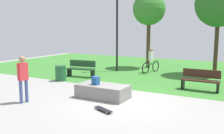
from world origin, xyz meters
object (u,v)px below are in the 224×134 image
at_px(skateboard_by_ledge, 103,109).
at_px(tree_slender_maple, 219,4).
at_px(park_bench_far_left, 81,68).
at_px(concrete_ledge, 103,91).
at_px(backpack_on_ledge, 96,81).
at_px(tree_tall_oak, 149,10).
at_px(lamp_post, 117,26).
at_px(park_bench_by_oak, 201,80).
at_px(cyclist_on_bicycle, 151,62).
at_px(skater_performing_trick, 23,75).
at_px(trash_bin, 61,73).

bearing_deg(skateboard_by_ledge, tree_slender_maple, 75.55).
xyz_separation_m(park_bench_far_left, tree_slender_maple, (6.49, 4.27, 3.57)).
height_order(concrete_ledge, backpack_on_ledge, backpack_on_ledge).
xyz_separation_m(tree_tall_oak, lamp_post, (-1.18, -2.36, -1.09)).
xyz_separation_m(park_bench_by_oak, lamp_post, (-5.57, 2.78, 2.38)).
bearing_deg(cyclist_on_bicycle, backpack_on_ledge, -88.76).
distance_m(backpack_on_ledge, skater_performing_trick, 2.68).
xyz_separation_m(backpack_on_ledge, park_bench_by_oak, (3.37, 3.20, -0.20)).
bearing_deg(lamp_post, tree_tall_oak, 63.39).
xyz_separation_m(backpack_on_ledge, tree_slender_maple, (3.41, 7.62, 3.36)).
relative_size(concrete_ledge, tree_tall_oak, 0.39).
distance_m(skater_performing_trick, tree_slender_maple, 11.27).
xyz_separation_m(skateboard_by_ledge, lamp_post, (-3.32, 7.27, 2.80)).
bearing_deg(concrete_ledge, skateboard_by_ledge, -58.58).
xyz_separation_m(tree_slender_maple, cyclist_on_bicycle, (-3.55, -1.08, -3.41)).
bearing_deg(concrete_ledge, lamp_post, 112.74).
bearing_deg(park_bench_far_left, tree_slender_maple, 33.35).
height_order(park_bench_by_oak, park_bench_far_left, same).
xyz_separation_m(backpack_on_ledge, cyclist_on_bicycle, (-0.14, 6.54, -0.05)).
bearing_deg(concrete_ledge, park_bench_far_left, 135.86).
bearing_deg(trash_bin, park_bench_by_oak, 10.93).
distance_m(skater_performing_trick, skateboard_by_ledge, 3.23).
height_order(backpack_on_ledge, tree_slender_maple, tree_slender_maple).
relative_size(tree_slender_maple, cyclist_on_bicycle, 3.02).
distance_m(concrete_ledge, backpack_on_ledge, 0.51).
height_order(concrete_ledge, skateboard_by_ledge, concrete_ledge).
bearing_deg(concrete_ledge, cyclist_on_bicycle, 93.52).
distance_m(skateboard_by_ledge, tree_tall_oak, 10.61).
bearing_deg(concrete_ledge, trash_bin, 153.62).
xyz_separation_m(park_bench_by_oak, tree_tall_oak, (-4.39, 5.14, 3.47)).
height_order(park_bench_by_oak, lamp_post, lamp_post).
relative_size(backpack_on_ledge, park_bench_by_oak, 0.20).
height_order(backpack_on_ledge, cyclist_on_bicycle, cyclist_on_bicycle).
bearing_deg(skateboard_by_ledge, trash_bin, 144.39).
xyz_separation_m(park_bench_by_oak, trash_bin, (-6.72, -1.30, -0.08)).
height_order(backpack_on_ledge, tree_tall_oak, tree_tall_oak).
relative_size(skateboard_by_ledge, trash_bin, 1.02).
bearing_deg(tree_slender_maple, concrete_ledge, -112.84).
relative_size(park_bench_far_left, tree_slender_maple, 0.31).
bearing_deg(park_bench_by_oak, park_bench_far_left, 178.73).
height_order(lamp_post, cyclist_on_bicycle, lamp_post).
bearing_deg(park_bench_far_left, concrete_ledge, -44.14).
bearing_deg(park_bench_by_oak, tree_slender_maple, 89.41).
bearing_deg(skateboard_by_ledge, lamp_post, 114.53).
height_order(backpack_on_ledge, trash_bin, backpack_on_ledge).
distance_m(tree_slender_maple, trash_bin, 9.58).
relative_size(skateboard_by_ledge, park_bench_by_oak, 0.50).
xyz_separation_m(concrete_ledge, skateboard_by_ledge, (0.86, -1.41, -0.20)).
bearing_deg(tree_slender_maple, tree_tall_oak, 170.68).
relative_size(backpack_on_ledge, park_bench_far_left, 0.19).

